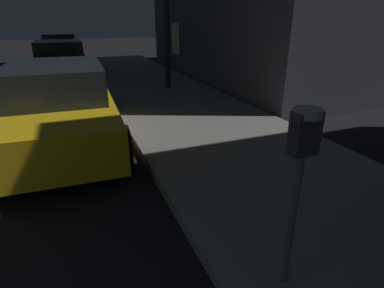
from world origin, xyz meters
name	(u,v)px	position (x,y,z in m)	size (l,w,h in m)	color
parking_meter	(301,159)	(4.48, 0.83, 1.25)	(0.19, 0.19, 1.45)	#59595B
car_yellow_cab	(60,106)	(2.85, 5.12, 0.71)	(2.10, 4.48, 1.43)	gold
car_red	(61,62)	(2.85, 11.75, 0.70)	(2.04, 4.22, 1.43)	maroon
car_white	(61,48)	(2.85, 17.95, 0.71)	(2.04, 4.44, 1.43)	silver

